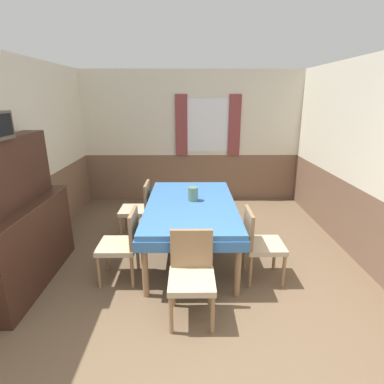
# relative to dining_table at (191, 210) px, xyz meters

# --- Properties ---
(ground_plane) EXTENTS (16.00, 16.00, 0.00)m
(ground_plane) POSITION_rel_dining_table_xyz_m (0.03, -1.96, -0.66)
(ground_plane) COLOR brown
(wall_back) EXTENTS (4.73, 0.10, 2.60)m
(wall_back) POSITION_rel_dining_table_xyz_m (0.04, 2.38, 0.65)
(wall_back) COLOR silver
(wall_back) RESTS_ON ground_plane
(wall_left) EXTENTS (0.05, 4.72, 2.60)m
(wall_left) POSITION_rel_dining_table_xyz_m (-2.16, 0.20, 0.64)
(wall_left) COLOR silver
(wall_left) RESTS_ON ground_plane
(wall_right) EXTENTS (0.05, 4.72, 2.60)m
(wall_right) POSITION_rel_dining_table_xyz_m (2.22, 0.20, 0.64)
(wall_right) COLOR silver
(wall_right) RESTS_ON ground_plane
(dining_table) EXTENTS (1.19, 2.02, 0.76)m
(dining_table) POSITION_rel_dining_table_xyz_m (0.00, 0.00, 0.00)
(dining_table) COLOR #386BA8
(dining_table) RESTS_ON ground_plane
(chair_left_far) EXTENTS (0.44, 0.44, 0.87)m
(chair_left_far) POSITION_rel_dining_table_xyz_m (-0.80, 0.57, -0.18)
(chair_left_far) COLOR #93704C
(chair_left_far) RESTS_ON ground_plane
(chair_left_near) EXTENTS (0.44, 0.44, 0.87)m
(chair_left_near) POSITION_rel_dining_table_xyz_m (-0.80, -0.57, -0.18)
(chair_left_near) COLOR #93704C
(chair_left_near) RESTS_ON ground_plane
(chair_right_near) EXTENTS (0.44, 0.44, 0.87)m
(chair_right_near) POSITION_rel_dining_table_xyz_m (0.80, -0.57, -0.18)
(chair_right_near) COLOR #93704C
(chair_right_near) RESTS_ON ground_plane
(chair_head_near) EXTENTS (0.44, 0.44, 0.87)m
(chair_head_near) POSITION_rel_dining_table_xyz_m (0.00, -1.21, -0.18)
(chair_head_near) COLOR #93704C
(chair_head_near) RESTS_ON ground_plane
(sideboard) EXTENTS (0.46, 1.60, 1.70)m
(sideboard) POSITION_rel_dining_table_xyz_m (-1.91, -0.64, 0.06)
(sideboard) COLOR #3D2319
(sideboard) RESTS_ON ground_plane
(vase) EXTENTS (0.13, 0.13, 0.19)m
(vase) POSITION_rel_dining_table_xyz_m (0.03, 0.09, 0.19)
(vase) COLOR slate
(vase) RESTS_ON dining_table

